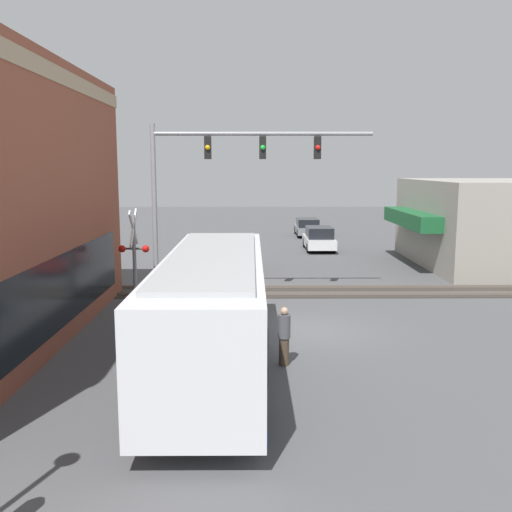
{
  "coord_description": "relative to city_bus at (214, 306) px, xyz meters",
  "views": [
    {
      "loc": [
        -18.32,
        1.78,
        5.38
      ],
      "look_at": [
        3.87,
        1.62,
        1.92
      ],
      "focal_mm": 40.0,
      "sensor_mm": 36.0,
      "label": 1
    }
  ],
  "objects": [
    {
      "name": "crossing_signal",
      "position": [
        6.87,
        3.49,
        0.56
      ],
      "size": [
        1.41,
        1.18,
        3.81
      ],
      "color": "gray",
      "rests_on": "ground"
    },
    {
      "name": "parked_car_red",
      "position": [
        15.23,
        -0.0,
        -1.05
      ],
      "size": [
        4.45,
        1.82,
        1.5
      ],
      "color": "#B21E19",
      "rests_on": "ground"
    },
    {
      "name": "parked_car_grey",
      "position": [
        30.12,
        -5.4,
        -1.09
      ],
      "size": [
        4.4,
        1.82,
        1.38
      ],
      "color": "slate",
      "rests_on": "ground"
    },
    {
      "name": "rail_track_near",
      "position": [
        9.61,
        -2.8,
        -1.71
      ],
      "size": [
        2.6,
        60.0,
        0.15
      ],
      "color": "#332D28",
      "rests_on": "ground"
    },
    {
      "name": "pedestrian_near_bus",
      "position": [
        0.31,
        -1.89,
        -0.91
      ],
      "size": [
        0.34,
        0.34,
        1.63
      ],
      "color": "#473828",
      "rests_on": "ground"
    },
    {
      "name": "parked_car_white",
      "position": [
        22.23,
        -5.4,
        -1.03
      ],
      "size": [
        4.3,
        1.82,
        1.55
      ],
      "color": "silver",
      "rests_on": "ground"
    },
    {
      "name": "shop_building",
      "position": [
        16.38,
        -14.56,
        0.61
      ],
      "size": [
        10.95,
        9.82,
        4.69
      ],
      "color": "gray",
      "rests_on": "ground"
    },
    {
      "name": "city_bus",
      "position": [
        0.0,
        0.0,
        0.0
      ],
      "size": [
        10.96,
        2.59,
        3.15
      ],
      "color": "silver",
      "rests_on": "ground"
    },
    {
      "name": "traffic_signal_gantry",
      "position": [
        8.46,
        0.21,
        3.59
      ],
      "size": [
        0.42,
        8.88,
        7.1
      ],
      "color": "gray",
      "rests_on": "ground"
    },
    {
      "name": "ground_plane",
      "position": [
        3.61,
        -2.8,
        -1.74
      ],
      "size": [
        120.0,
        120.0,
        0.0
      ],
      "primitive_type": "plane",
      "color": "#4C4C4F"
    }
  ]
}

